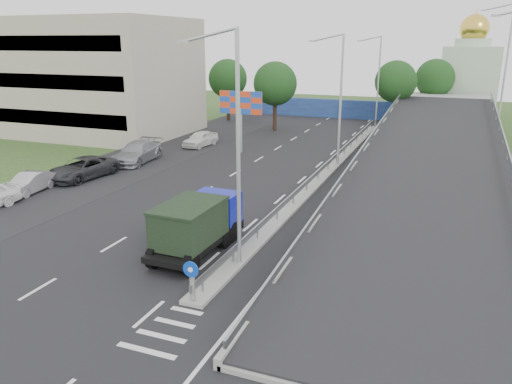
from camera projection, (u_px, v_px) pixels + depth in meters
The scene contains 23 objects.
ground at pixel (163, 336), 17.17m from camera, with size 160.00×160.00×0.00m, color #2D4C1E.
road_surface at pixel (274, 181), 36.03m from camera, with size 26.00×90.00×0.04m, color black.
parking_strip at pixel (124, 165), 40.58m from camera, with size 8.00×90.00×0.05m, color black.
median at pixel (328, 171), 38.51m from camera, with size 1.00×44.00×0.20m, color gray.
overpass_ramp at pixel (432, 158), 35.41m from camera, with size 10.00×50.00×3.50m.
median_guardrail at pixel (328, 163), 38.33m from camera, with size 0.09×44.00×0.71m.
sign_bollard at pixel (192, 281), 18.81m from camera, with size 0.64×0.23×1.67m.
lamp_post_near at pixel (234, 139), 20.79m from camera, with size 2.74×0.18×10.08m.
lamp_post_mid at pixel (338, 94), 38.60m from camera, with size 2.74×0.18×10.08m.
lamp_post_far at pixel (377, 77), 56.41m from camera, with size 2.74×0.18×10.08m.
beige_building at pixel (78, 76), 54.42m from camera, with size 24.00×14.00×12.00m, color #A8A38D.
blue_wall at pixel (349, 109), 64.53m from camera, with size 30.00×0.50×2.40m, color navy.
church at pixel (469, 76), 65.56m from camera, with size 7.00×7.00×13.80m.
billboard at pixel (241, 106), 44.04m from camera, with size 4.00×0.24×5.50m.
tree_left_mid at pixel (275, 84), 54.78m from camera, with size 4.80×4.80×7.60m.
tree_median_far at pixel (396, 82), 57.71m from camera, with size 4.80×4.80×7.60m.
tree_left_far at pixel (228, 79), 62.03m from camera, with size 4.80×4.80×7.60m.
tree_ramp_far at pixel (435, 79), 62.54m from camera, with size 4.80×4.80×7.60m.
dump_truck at pixel (198, 223), 23.58m from camera, with size 2.44×6.05×2.65m.
parked_car_b at pixel (29, 183), 33.06m from camera, with size 1.44×4.12×1.36m, color #A8A6AC.
parked_car_c at pixel (82, 168), 36.50m from camera, with size 2.57×5.57×1.55m, color #2B2B2F.
parked_car_d at pixel (137, 152), 41.39m from camera, with size 2.37×5.84×1.69m, color gray.
parked_car_e at pixel (200, 139), 47.71m from camera, with size 1.73×4.31×1.47m, color white.
Camera 1 is at (8.47, -12.78, 9.73)m, focal length 35.00 mm.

